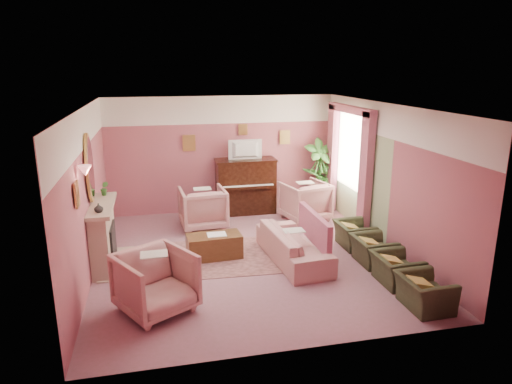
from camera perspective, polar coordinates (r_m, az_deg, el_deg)
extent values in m
cube|color=#936372|center=(8.69, -1.03, -8.08)|extent=(5.50, 6.00, 0.01)
cube|color=white|center=(7.99, -1.13, 10.65)|extent=(5.50, 6.00, 0.01)
cube|color=#854A5F|center=(11.12, -4.19, 4.68)|extent=(5.50, 0.02, 2.80)
cube|color=#854A5F|center=(5.47, 5.29, -6.84)|extent=(5.50, 0.02, 2.80)
cube|color=#854A5F|center=(8.16, -20.36, -0.22)|extent=(0.02, 6.00, 2.80)
cube|color=#854A5F|center=(9.17, 16.02, 1.80)|extent=(0.02, 6.00, 2.80)
cube|color=white|center=(10.96, -4.30, 10.20)|extent=(5.50, 0.01, 0.65)
cube|color=#9EB785|center=(10.36, 12.44, 1.72)|extent=(0.01, 3.00, 2.15)
cube|color=tan|center=(8.58, -18.61, -5.28)|extent=(0.30, 1.40, 1.10)
cube|color=black|center=(8.62, -17.86, -6.19)|extent=(0.18, 0.72, 0.68)
cube|color=#F01700|center=(8.68, -17.50, -7.28)|extent=(0.06, 0.54, 0.10)
cube|color=tan|center=(8.40, -18.73, -1.63)|extent=(0.40, 1.55, 0.07)
cube|color=tan|center=(8.76, -16.99, -8.52)|extent=(0.55, 1.50, 0.02)
ellipsoid|color=tan|center=(8.25, -20.10, 2.84)|extent=(0.04, 0.72, 1.20)
ellipsoid|color=white|center=(8.25, -19.93, 2.85)|extent=(0.01, 0.60, 1.06)
cone|color=pink|center=(7.19, -20.59, 2.50)|extent=(0.20, 0.20, 0.16)
cube|color=black|center=(11.06, -1.31, 0.67)|extent=(1.40, 0.60, 1.30)
cube|color=black|center=(10.71, -0.94, 0.57)|extent=(1.30, 0.12, 0.06)
cube|color=white|center=(10.70, -0.94, 0.78)|extent=(1.20, 0.08, 0.02)
cube|color=black|center=(10.91, -1.33, 4.03)|extent=(1.45, 0.65, 0.04)
imported|color=black|center=(10.80, -1.28, 5.49)|extent=(0.80, 0.12, 0.48)
cube|color=tan|center=(10.93, -8.36, 6.08)|extent=(0.30, 0.03, 0.38)
cube|color=tan|center=(11.34, 3.62, 6.85)|extent=(0.26, 0.03, 0.34)
cube|color=tan|center=(11.06, -1.64, 7.81)|extent=(0.22, 0.03, 0.26)
cube|color=tan|center=(6.92, -21.50, -0.27)|extent=(0.03, 0.28, 0.36)
cube|color=silver|center=(10.44, 11.89, 5.37)|extent=(0.03, 1.40, 1.80)
cube|color=#A8546D|center=(9.67, 13.55, 2.06)|extent=(0.16, 0.34, 2.60)
cube|color=#A8546D|center=(11.31, 9.50, 4.18)|extent=(0.16, 0.34, 2.60)
cube|color=#A8546D|center=(10.30, 11.74, 10.07)|extent=(0.16, 2.20, 0.16)
imported|color=#377A2E|center=(8.88, -18.43, 0.44)|extent=(0.16, 0.16, 0.28)
imported|color=white|center=(7.89, -19.08, -1.90)|extent=(0.16, 0.16, 0.16)
cube|color=#8A5655|center=(8.70, -4.17, -8.05)|extent=(2.59, 1.93, 0.01)
cube|color=#51341A|center=(8.60, -5.24, -6.76)|extent=(1.03, 0.57, 0.45)
cube|color=white|center=(8.53, -4.95, -5.31)|extent=(0.35, 0.28, 0.01)
imported|color=tan|center=(8.42, 4.70, -5.90)|extent=(0.68, 2.03, 0.82)
cube|color=#A8546D|center=(8.48, 7.32, -4.46)|extent=(0.10, 1.54, 0.56)
imported|color=tan|center=(10.11, -6.67, -1.72)|extent=(0.96, 0.96, 1.00)
imported|color=tan|center=(10.62, 6.11, -0.86)|extent=(0.96, 0.96, 1.00)
imported|color=tan|center=(6.85, -12.44, -10.62)|extent=(0.96, 0.96, 1.00)
imported|color=#353D24|center=(7.28, 20.34, -11.12)|extent=(0.54, 0.77, 0.67)
imported|color=#353D24|center=(7.90, 17.14, -8.66)|extent=(0.54, 0.77, 0.67)
imported|color=#353D24|center=(8.56, 14.45, -6.55)|extent=(0.54, 0.77, 0.67)
imported|color=#353D24|center=(9.25, 12.18, -4.74)|extent=(0.54, 0.77, 0.67)
cylinder|color=silver|center=(11.60, 7.93, -0.29)|extent=(0.52, 0.52, 0.70)
imported|color=#377A2E|center=(11.48, 8.03, 2.21)|extent=(0.30, 0.30, 0.34)
imported|color=#377A2E|center=(11.43, 8.76, 1.97)|extent=(0.16, 0.16, 0.28)
cylinder|color=brown|center=(11.57, 7.74, -1.27)|extent=(0.34, 0.34, 0.34)
imported|color=#377A2E|center=(11.35, 7.90, 3.04)|extent=(0.76, 0.76, 1.44)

